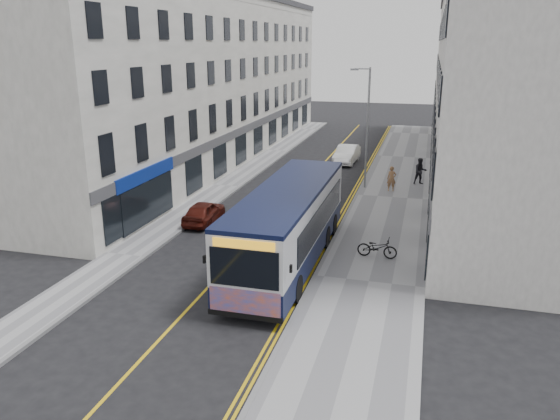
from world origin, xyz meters
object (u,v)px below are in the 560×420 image
Objects in this scene: city_bus at (288,223)px; car_white at (347,154)px; streetlamp at (366,124)px; pedestrian_near at (392,179)px; pedestrian_far at (420,171)px; car_maroon at (204,212)px; bicycle at (377,248)px.

car_white is at bearing 91.85° from city_bus.
city_bus is (-1.66, -13.98, -2.47)m from streetlamp.
city_bus is 2.74× the size of car_white.
pedestrian_far is (1.77, 2.38, 0.09)m from pedestrian_near.
car_maroon is (-11.21, -11.48, -0.41)m from pedestrian_far.
pedestrian_near is at bearing -137.52° from car_maroon.
bicycle is (3.79, 1.47, -1.31)m from city_bus.
pedestrian_near is (-0.26, 12.03, 0.35)m from bicycle.
pedestrian_near is at bearing 4.87° from bicycle.
pedestrian_far is 0.50× the size of car_maroon.
pedestrian_near is 9.45m from car_white.
city_bus reaches higher than bicycle.
pedestrian_near is at bearing -142.90° from pedestrian_far.
car_white reaches higher than car_maroon.
city_bus is 21.98m from car_white.
pedestrian_far is (5.30, 15.87, -0.88)m from city_bus.
bicycle is 0.99× the size of pedestrian_far.
streetlamp is 1.82× the size of car_white.
car_maroon is at bearing -128.29° from streetlamp.
pedestrian_far reaches higher than pedestrian_near.
bicycle is at bearing 161.75° from car_maroon.
pedestrian_near is 13.12m from car_maroon.
car_maroon is (-9.70, 2.92, 0.02)m from bicycle.
pedestrian_far reaches higher than bicycle.
pedestrian_near is at bearing -14.44° from streetlamp.
city_bus is 16.76m from pedestrian_far.
bicycle is at bearing -112.18° from pedestrian_far.
streetlamp is 4.43× the size of bicycle.
streetlamp reaches higher than bicycle.
streetlamp reaches higher than pedestrian_far.
pedestrian_near reaches higher than bicycle.
city_bus reaches higher than car_maroon.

